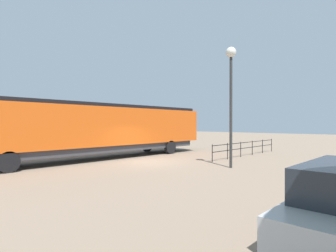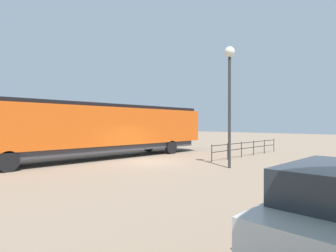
# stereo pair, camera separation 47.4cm
# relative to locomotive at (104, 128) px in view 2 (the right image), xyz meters

# --- Properties ---
(ground_plane) EXTENTS (120.00, 120.00, 0.00)m
(ground_plane) POSITION_rel_locomotive_xyz_m (3.75, 1.09, -2.21)
(ground_plane) COLOR #84705B
(locomotive) EXTENTS (3.16, 18.88, 3.89)m
(locomotive) POSITION_rel_locomotive_xyz_m (0.00, 0.00, 0.00)
(locomotive) COLOR #D15114
(locomotive) RESTS_ON ground_plane
(lamp_post) EXTENTS (0.59, 0.59, 6.84)m
(lamp_post) POSITION_rel_locomotive_xyz_m (8.83, 2.66, 2.85)
(lamp_post) COLOR #2D2D2D
(lamp_post) RESTS_ON ground_plane
(platform_fence) EXTENTS (0.05, 9.45, 1.15)m
(platform_fence) POSITION_rel_locomotive_xyz_m (6.78, 8.52, -1.46)
(platform_fence) COLOR black
(platform_fence) RESTS_ON ground_plane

